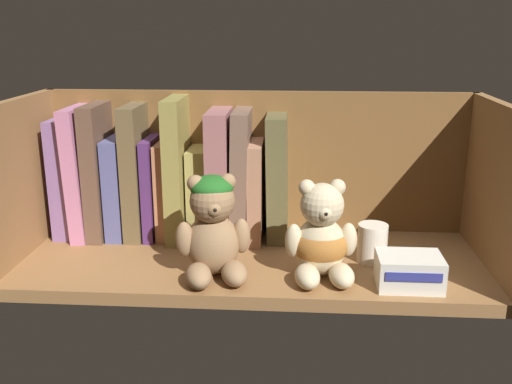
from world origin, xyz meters
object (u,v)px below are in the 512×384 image
object	(u,v)px
teddy_bear_larger	(213,229)
small_product_box	(409,271)
book_11	(259,189)
teddy_bear_smaller	(321,239)
book_5	(154,186)
book_1	(85,170)
pillar_candle	(373,244)
book_3	(121,185)
book_12	(277,177)
book_6	(165,188)
book_8	(200,192)
book_7	(179,167)
book_9	(221,173)
book_2	(102,169)
book_0	(69,175)
book_4	(138,170)
book_10	(242,174)

from	to	relation	value
teddy_bear_larger	small_product_box	size ratio (longest dim) A/B	1.68
book_11	teddy_bear_smaller	distance (cm)	19.50
teddy_bear_larger	book_5	bearing A→B (deg)	126.66
book_1	pillar_candle	world-z (taller)	book_1
book_3	book_12	xyz separation A→B (cm)	(27.43, 0.00, 1.99)
book_6	pillar_candle	world-z (taller)	book_6
book_8	pillar_candle	size ratio (longest dim) A/B	2.57
teddy_bear_smaller	book_12	bearing A→B (deg)	112.98
book_7	pillar_candle	distance (cm)	35.10
book_8	book_9	size ratio (longest dim) A/B	0.70
teddy_bear_larger	book_2	bearing A→B (deg)	141.78
book_9	teddy_bear_smaller	bearing A→B (deg)	-44.62
book_6	book_9	size ratio (longest dim) A/B	0.75
book_0	teddy_bear_smaller	xyz separation A→B (cm)	(43.58, -16.41, -4.50)
book_2	small_product_box	size ratio (longest dim) A/B	2.54
book_1	teddy_bear_smaller	bearing A→B (deg)	-22.06
book_1	teddy_bear_larger	world-z (taller)	book_1
teddy_bear_larger	pillar_candle	distance (cm)	25.15
pillar_candle	teddy_bear_smaller	bearing A→B (deg)	-145.91
book_7	book_9	xyz separation A→B (cm)	(7.24, 0.00, -1.00)
book_4	book_5	world-z (taller)	book_4
book_3	book_5	world-z (taller)	same
book_5	pillar_candle	xyz separation A→B (cm)	(36.76, -10.82, -5.64)
book_8	small_product_box	world-z (taller)	book_8
book_0	book_11	bearing A→B (deg)	0.00
book_0	book_10	size ratio (longest dim) A/B	0.92
book_0	small_product_box	distance (cm)	59.66
book_3	book_10	bearing A→B (deg)	-0.00
book_12	book_11	bearing A→B (deg)	180.00
book_11	book_4	bearing A→B (deg)	180.00
book_6	book_12	distance (cm)	19.65
book_6	book_4	bearing A→B (deg)	180.00
book_0	book_9	world-z (taller)	book_9
book_5	book_8	world-z (taller)	book_5
book_0	book_7	distance (cm)	19.80
book_10	book_1	bearing A→B (deg)	180.00
book_7	book_8	bearing A→B (deg)	-0.00
book_1	teddy_bear_larger	distance (cm)	30.45
book_8	teddy_bear_larger	size ratio (longest dim) A/B	1.02
book_4	book_10	size ratio (longest dim) A/B	1.03
book_7	teddy_bear_larger	world-z (taller)	book_7
book_2	book_11	size ratio (longest dim) A/B	1.36
book_12	teddy_bear_smaller	world-z (taller)	book_12
book_5	book_9	distance (cm)	12.12
book_9	book_10	distance (cm)	3.55
book_3	book_12	size ratio (longest dim) A/B	0.81
book_8	teddy_bear_smaller	xyz separation A→B (cm)	(20.43, -16.41, -2.02)
book_0	book_7	size ratio (longest dim) A/B	0.85
book_12	book_1	bearing A→B (deg)	180.00
book_7	book_8	world-z (taller)	book_7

